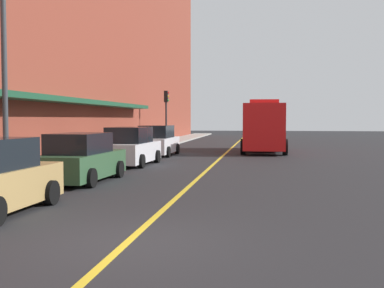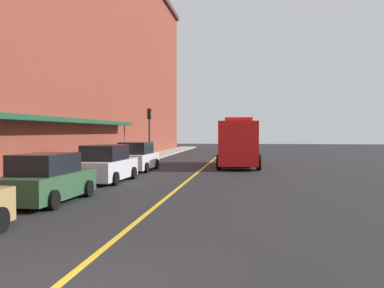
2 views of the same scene
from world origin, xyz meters
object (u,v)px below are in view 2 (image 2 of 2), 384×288
parked_car_1 (47,180)px  parking_meter_0 (123,153)px  parked_car_2 (106,165)px  fire_truck (240,144)px  parked_car_3 (137,157)px  traffic_light_near (149,124)px

parked_car_1 → parking_meter_0: bearing=7.7°
parked_car_2 → fire_truck: bearing=-29.6°
parked_car_1 → parked_car_2: (0.03, 6.20, 0.04)m
parked_car_3 → parking_meter_0: parked_car_3 is taller
parked_car_1 → fire_truck: bearing=-19.3°
fire_truck → parking_meter_0: fire_truck is taller
parked_car_1 → traffic_light_near: size_ratio=1.05×
parked_car_1 → parked_car_3: bearing=2.0°
parked_car_2 → fire_truck: size_ratio=0.56×
parking_meter_0 → traffic_light_near: size_ratio=0.31×
parked_car_1 → fire_truck: 17.65m
parked_car_1 → parked_car_2: parked_car_2 is taller
fire_truck → traffic_light_near: traffic_light_near is taller
parked_car_1 → parked_car_3: parked_car_3 is taller
parked_car_3 → traffic_light_near: traffic_light_near is taller
parked_car_3 → parked_car_1: bearing=-179.3°
parked_car_3 → traffic_light_near: (-1.32, 9.16, 2.30)m
parked_car_3 → parked_car_2: bearing=-178.9°
parked_car_3 → parking_meter_0: size_ratio=3.47×
traffic_light_near → parked_car_1: bearing=-86.4°
parked_car_2 → traffic_light_near: (-1.38, 15.28, 2.30)m
traffic_light_near → parked_car_3: bearing=-81.8°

